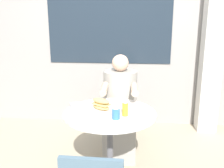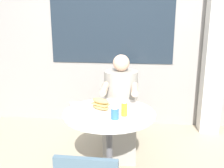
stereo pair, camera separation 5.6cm
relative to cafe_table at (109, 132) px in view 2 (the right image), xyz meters
The scene contains 9 objects.
storefront_wall 1.81m from the cafe_table, 90.09° to the left, with size 8.00×0.09×2.80m.
lattice_pillar 1.98m from the cafe_table, 48.75° to the left, with size 0.26×0.26×2.40m.
cafe_table is the anchor object (origin of this frame).
diner_chair 0.97m from the cafe_table, 86.90° to the left, with size 0.39×0.39×0.87m.
seated_diner 0.62m from the cafe_table, 84.76° to the left, with size 0.39×0.68×1.17m.
sandwich_on_plate 0.26m from the cafe_table, 154.64° to the left, with size 0.21×0.21×0.11m.
drink_cup 0.29m from the cafe_table, 65.69° to the right, with size 0.07×0.07×0.10m.
napkin_box 0.39m from the cafe_table, behind, with size 0.12×0.12×0.06m.
condiment_bottle 0.31m from the cafe_table, 25.95° to the right, with size 0.05×0.05×0.15m.
Camera 2 is at (0.26, -2.17, 1.60)m, focal length 42.00 mm.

